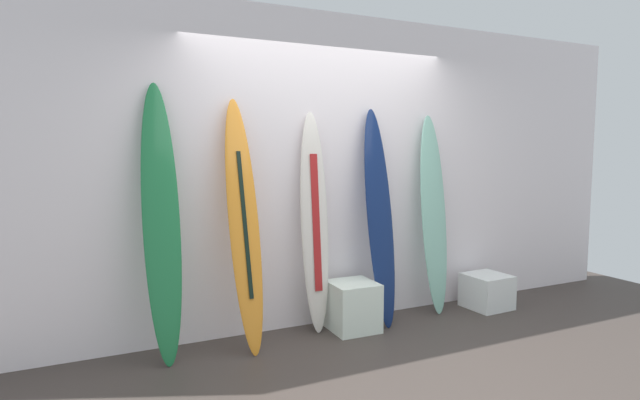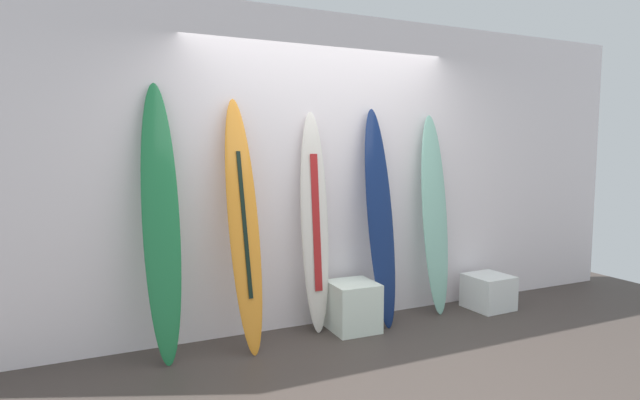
% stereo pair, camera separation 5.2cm
% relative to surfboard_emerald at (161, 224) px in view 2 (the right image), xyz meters
% --- Properties ---
extents(ground, '(8.00, 8.00, 0.04)m').
position_rel_surfboard_emerald_xyz_m(ground, '(1.44, -0.97, -1.06)').
color(ground, '#3D3430').
extents(wall_back, '(7.20, 0.20, 2.80)m').
position_rel_surfboard_emerald_xyz_m(wall_back, '(1.44, 0.33, 0.36)').
color(wall_back, white).
rests_on(wall_back, ground).
extents(surfboard_emerald, '(0.28, 0.43, 2.10)m').
position_rel_surfboard_emerald_xyz_m(surfboard_emerald, '(0.00, 0.00, 0.00)').
color(surfboard_emerald, '#1F733F').
rests_on(surfboard_emerald, ground).
extents(surfboard_sunset, '(0.28, 0.51, 2.01)m').
position_rel_surfboard_emerald_xyz_m(surfboard_sunset, '(0.62, -0.05, -0.03)').
color(surfboard_sunset, orange).
rests_on(surfboard_sunset, ground).
extents(surfboard_ivory, '(0.26, 0.28, 1.92)m').
position_rel_surfboard_emerald_xyz_m(surfboard_ivory, '(1.29, 0.08, -0.09)').
color(surfboard_ivory, silver).
rests_on(surfboard_ivory, ground).
extents(surfboard_navy, '(0.26, 0.42, 1.97)m').
position_rel_surfboard_emerald_xyz_m(surfboard_navy, '(1.90, -0.01, -0.06)').
color(surfboard_navy, navy).
rests_on(surfboard_navy, ground).
extents(surfboard_seafoam, '(0.31, 0.30, 1.93)m').
position_rel_surfboard_emerald_xyz_m(surfboard_seafoam, '(2.55, 0.05, -0.09)').
color(surfboard_seafoam, '#84C0AB').
rests_on(surfboard_seafoam, ground).
extents(display_block_left, '(0.42, 0.42, 0.34)m').
position_rel_surfboard_emerald_xyz_m(display_block_left, '(3.13, -0.09, -0.87)').
color(display_block_left, white).
rests_on(display_block_left, ground).
extents(display_block_center, '(0.40, 0.40, 0.43)m').
position_rel_surfboard_emerald_xyz_m(display_block_center, '(1.60, -0.07, -0.82)').
color(display_block_center, silver).
rests_on(display_block_center, ground).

